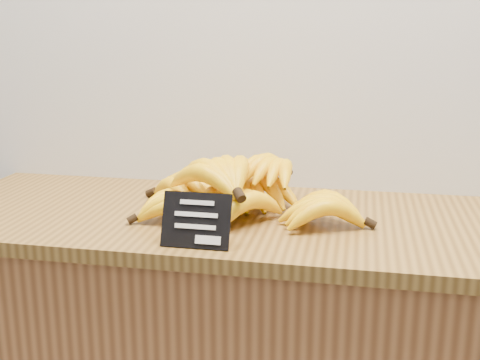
% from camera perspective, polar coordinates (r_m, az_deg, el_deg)
% --- Properties ---
extents(counter_top, '(1.42, 0.54, 0.03)m').
position_cam_1_polar(counter_top, '(1.33, 0.43, -3.85)').
color(counter_top, olive).
rests_on(counter_top, counter).
extents(chalkboard_sign, '(0.13, 0.04, 0.10)m').
position_cam_1_polar(chalkboard_sign, '(1.13, -4.19, -3.85)').
color(chalkboard_sign, black).
rests_on(chalkboard_sign, counter_top).
extents(banana_pile, '(0.53, 0.36, 0.13)m').
position_cam_1_polar(banana_pile, '(1.32, -0.51, -1.13)').
color(banana_pile, yellow).
rests_on(banana_pile, counter_top).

